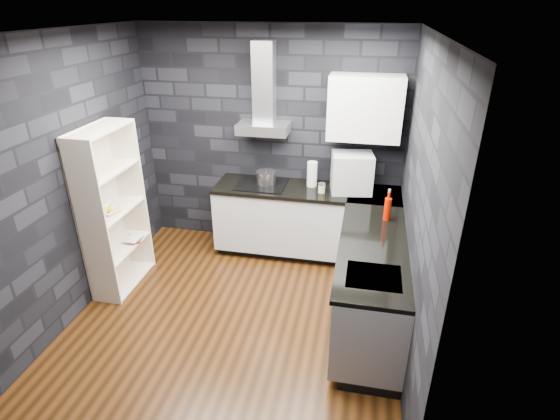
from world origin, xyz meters
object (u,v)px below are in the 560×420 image
(glass_vase, at_px, (312,174))
(fruit_bowl, at_px, (109,210))
(utensil_crock, at_px, (334,181))
(appliance_garage, at_px, (352,173))
(pot, at_px, (266,178))
(red_bottle, at_px, (387,209))
(bookshelf, at_px, (113,211))
(storage_jar, at_px, (322,189))

(glass_vase, distance_m, fruit_bowl, 2.30)
(utensil_crock, xyz_separation_m, appliance_garage, (0.21, -0.11, 0.16))
(pot, distance_m, utensil_crock, 0.81)
(utensil_crock, bearing_deg, red_bottle, -52.29)
(utensil_crock, height_order, appliance_garage, appliance_garage)
(pot, bearing_deg, fruit_bowl, -141.59)
(appliance_garage, bearing_deg, fruit_bowl, -164.34)
(pot, relative_size, red_bottle, 0.95)
(glass_vase, height_order, red_bottle, glass_vase)
(bookshelf, xyz_separation_m, fruit_bowl, (0.00, -0.07, 0.04))
(storage_jar, xyz_separation_m, appliance_garage, (0.33, 0.11, 0.18))
(red_bottle, relative_size, bookshelf, 0.13)
(glass_vase, xyz_separation_m, bookshelf, (-1.97, -1.11, -0.15))
(storage_jar, distance_m, fruit_bowl, 2.33)
(red_bottle, bearing_deg, storage_jar, 142.21)
(storage_jar, xyz_separation_m, fruit_bowl, (-2.11, -1.00, -0.01))
(utensil_crock, height_order, red_bottle, red_bottle)
(bookshelf, bearing_deg, fruit_bowl, -74.75)
(storage_jar, height_order, bookshelf, bookshelf)
(utensil_crock, bearing_deg, bookshelf, -152.42)
(pot, height_order, red_bottle, red_bottle)
(red_bottle, bearing_deg, fruit_bowl, -171.22)
(red_bottle, height_order, fruit_bowl, red_bottle)
(fruit_bowl, bearing_deg, pot, 38.41)
(bookshelf, relative_size, fruit_bowl, 7.58)
(storage_jar, relative_size, bookshelf, 0.05)
(appliance_garage, bearing_deg, storage_jar, -169.96)
(storage_jar, bearing_deg, appliance_garage, 18.98)
(appliance_garage, relative_size, bookshelf, 0.25)
(glass_vase, height_order, bookshelf, bookshelf)
(storage_jar, distance_m, utensil_crock, 0.25)
(glass_vase, bearing_deg, storage_jar, -52.21)
(glass_vase, bearing_deg, appliance_garage, -8.07)
(utensil_crock, relative_size, fruit_bowl, 0.55)
(fruit_bowl, bearing_deg, glass_vase, 30.94)
(fruit_bowl, bearing_deg, utensil_crock, 28.90)
(storage_jar, bearing_deg, utensil_crock, 62.65)
(appliance_garage, distance_m, red_bottle, 0.79)
(bookshelf, distance_m, fruit_bowl, 0.08)
(bookshelf, bearing_deg, storage_jar, 39.19)
(glass_vase, distance_m, storage_jar, 0.25)
(glass_vase, height_order, utensil_crock, glass_vase)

